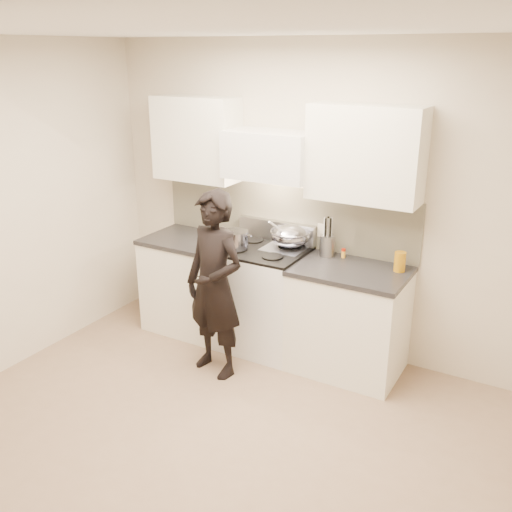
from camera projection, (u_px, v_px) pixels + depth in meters
The scene contains 11 objects.
ground_plane at pixel (201, 440), 4.02m from camera, with size 4.00×4.00×0.00m, color #886E57.
room_shell at pixel (218, 208), 3.81m from camera, with size 4.04×3.54×2.70m.
stove at pixel (262, 298), 5.16m from camera, with size 0.76×0.65×0.96m.
counter_right at pixel (348, 319), 4.78m from camera, with size 0.92×0.67×0.92m.
counter_left at pixel (192, 283), 5.53m from camera, with size 0.82×0.67×0.92m.
wok at pixel (290, 236), 4.99m from camera, with size 0.36×0.44×0.29m.
stock_pot at pixel (235, 239), 4.96m from camera, with size 0.33×0.23×0.15m.
utensil_crock at pixel (327, 244), 4.87m from camera, with size 0.13×0.13×0.34m.
spice_jar at pixel (343, 253), 4.85m from camera, with size 0.04×0.04×0.08m.
oil_glass at pixel (400, 262), 4.54m from camera, with size 0.09×0.09×0.16m.
person at pixel (215, 285), 4.64m from camera, with size 0.57×0.38×1.57m, color black.
Camera 1 is at (2.00, -2.70, 2.59)m, focal length 40.00 mm.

